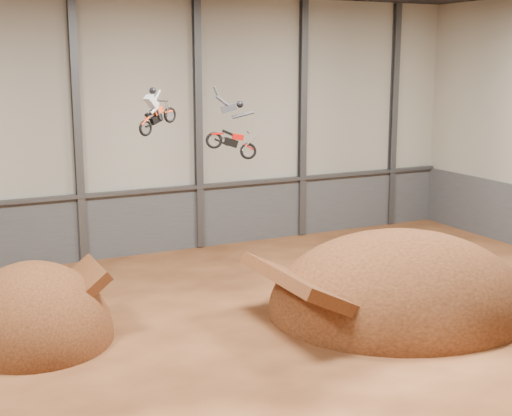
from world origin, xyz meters
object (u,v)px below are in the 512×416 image
at_px(fmx_rider_a, 159,106).
at_px(takeoff_ramp, 35,338).
at_px(fmx_rider_b, 228,124).
at_px(landing_ramp, 399,309).

bearing_deg(fmx_rider_a, takeoff_ramp, 159.71).
bearing_deg(fmx_rider_b, landing_ramp, -7.76).
xyz_separation_m(takeoff_ramp, landing_ramp, (14.67, -3.52, 0.00)).
distance_m(landing_ramp, fmx_rider_a, 13.32).
relative_size(takeoff_ramp, fmx_rider_b, 2.37).
bearing_deg(takeoff_ramp, fmx_rider_b, -0.38).
xyz_separation_m(landing_ramp, fmx_rider_b, (-6.45, 3.47, 7.95)).
relative_size(takeoff_ramp, fmx_rider_a, 3.40).
bearing_deg(fmx_rider_a, fmx_rider_b, -31.76).
distance_m(takeoff_ramp, fmx_rider_a, 10.26).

